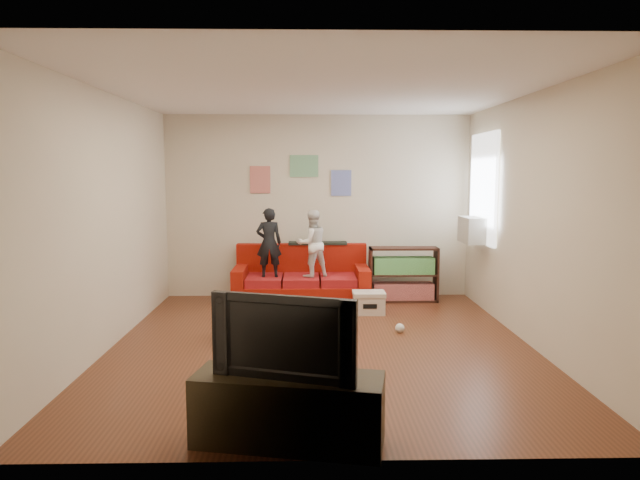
{
  "coord_description": "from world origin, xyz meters",
  "views": [
    {
      "loc": [
        -0.14,
        -6.0,
        1.86
      ],
      "look_at": [
        0.0,
        0.8,
        1.05
      ],
      "focal_mm": 32.0,
      "sensor_mm": 36.0,
      "label": 1
    }
  ],
  "objects_px": {
    "child_a": "(269,243)",
    "child_b": "(312,244)",
    "tv_stand": "(288,409)",
    "television": "(288,334)",
    "sofa": "(302,283)",
    "bookshelf": "(403,277)",
    "file_box": "(369,302)",
    "coffee_table": "(265,307)"
  },
  "relations": [
    {
      "from": "coffee_table",
      "to": "tv_stand",
      "type": "height_order",
      "value": "tv_stand"
    },
    {
      "from": "child_b",
      "to": "file_box",
      "type": "relative_size",
      "value": 2.22
    },
    {
      "from": "child_a",
      "to": "coffee_table",
      "type": "bearing_deg",
      "value": 87.5
    },
    {
      "from": "child_a",
      "to": "tv_stand",
      "type": "relative_size",
      "value": 0.75
    },
    {
      "from": "child_a",
      "to": "bookshelf",
      "type": "distance_m",
      "value": 2.0
    },
    {
      "from": "child_b",
      "to": "bookshelf",
      "type": "relative_size",
      "value": 0.95
    },
    {
      "from": "tv_stand",
      "to": "television",
      "type": "distance_m",
      "value": 0.53
    },
    {
      "from": "coffee_table",
      "to": "television",
      "type": "relative_size",
      "value": 0.92
    },
    {
      "from": "coffee_table",
      "to": "file_box",
      "type": "relative_size",
      "value": 2.19
    },
    {
      "from": "coffee_table",
      "to": "file_box",
      "type": "distance_m",
      "value": 1.71
    },
    {
      "from": "child_a",
      "to": "file_box",
      "type": "height_order",
      "value": "child_a"
    },
    {
      "from": "child_a",
      "to": "sofa",
      "type": "bearing_deg",
      "value": -164.71
    },
    {
      "from": "file_box",
      "to": "tv_stand",
      "type": "relative_size",
      "value": 0.33
    },
    {
      "from": "tv_stand",
      "to": "television",
      "type": "bearing_deg",
      "value": 0.0
    },
    {
      "from": "sofa",
      "to": "coffee_table",
      "type": "bearing_deg",
      "value": -102.04
    },
    {
      "from": "sofa",
      "to": "coffee_table",
      "type": "xyz_separation_m",
      "value": [
        -0.39,
        -1.81,
        0.08
      ]
    },
    {
      "from": "child_b",
      "to": "coffee_table",
      "type": "xyz_separation_m",
      "value": [
        -0.53,
        -1.65,
        -0.51
      ]
    },
    {
      "from": "tv_stand",
      "to": "bookshelf",
      "type": "bearing_deg",
      "value": 81.71
    },
    {
      "from": "child_a",
      "to": "child_b",
      "type": "height_order",
      "value": "child_a"
    },
    {
      "from": "coffee_table",
      "to": "file_box",
      "type": "bearing_deg",
      "value": 41.02
    },
    {
      "from": "child_b",
      "to": "tv_stand",
      "type": "bearing_deg",
      "value": 63.86
    },
    {
      "from": "coffee_table",
      "to": "tv_stand",
      "type": "xyz_separation_m",
      "value": [
        0.34,
        -2.5,
        -0.11
      ]
    },
    {
      "from": "child_b",
      "to": "television",
      "type": "xyz_separation_m",
      "value": [
        -0.19,
        -4.15,
        -0.09
      ]
    },
    {
      "from": "child_a",
      "to": "file_box",
      "type": "relative_size",
      "value": 2.29
    },
    {
      "from": "child_b",
      "to": "bookshelf",
      "type": "distance_m",
      "value": 1.43
    },
    {
      "from": "child_b",
      "to": "bookshelf",
      "type": "xyz_separation_m",
      "value": [
        1.32,
        0.19,
        -0.52
      ]
    },
    {
      "from": "file_box",
      "to": "television",
      "type": "bearing_deg",
      "value": -104.56
    },
    {
      "from": "coffee_table",
      "to": "tv_stand",
      "type": "distance_m",
      "value": 2.53
    },
    {
      "from": "coffee_table",
      "to": "sofa",
      "type": "bearing_deg",
      "value": 77.96
    },
    {
      "from": "child_a",
      "to": "file_box",
      "type": "distance_m",
      "value": 1.62
    },
    {
      "from": "sofa",
      "to": "bookshelf",
      "type": "xyz_separation_m",
      "value": [
        1.47,
        0.03,
        0.07
      ]
    },
    {
      "from": "bookshelf",
      "to": "child_a",
      "type": "bearing_deg",
      "value": -174.28
    },
    {
      "from": "file_box",
      "to": "sofa",
      "type": "bearing_deg",
      "value": 142.23
    },
    {
      "from": "tv_stand",
      "to": "file_box",
      "type": "bearing_deg",
      "value": 86.38
    },
    {
      "from": "child_b",
      "to": "file_box",
      "type": "height_order",
      "value": "child_b"
    },
    {
      "from": "sofa",
      "to": "bookshelf",
      "type": "height_order",
      "value": "sofa"
    },
    {
      "from": "file_box",
      "to": "television",
      "type": "distance_m",
      "value": 3.79
    },
    {
      "from": "sofa",
      "to": "file_box",
      "type": "distance_m",
      "value": 1.14
    },
    {
      "from": "child_a",
      "to": "coffee_table",
      "type": "xyz_separation_m",
      "value": [
        0.07,
        -1.65,
        -0.53
      ]
    },
    {
      "from": "tv_stand",
      "to": "television",
      "type": "xyz_separation_m",
      "value": [
        0.0,
        0.0,
        0.53
      ]
    },
    {
      "from": "coffee_table",
      "to": "file_box",
      "type": "xyz_separation_m",
      "value": [
        1.28,
        1.12,
        -0.21
      ]
    },
    {
      "from": "bookshelf",
      "to": "tv_stand",
      "type": "height_order",
      "value": "bookshelf"
    }
  ]
}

